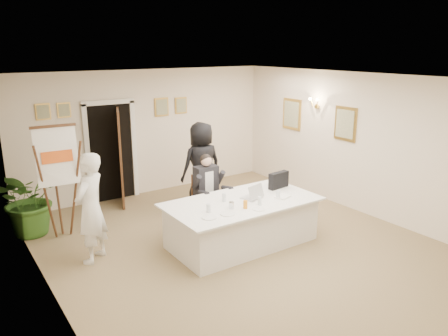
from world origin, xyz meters
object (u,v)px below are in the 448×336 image
seated_man (207,190)px  flip_chart (59,188)px  steel_jug (231,205)px  standing_woman (202,165)px  standing_man (91,208)px  paper_stack (283,197)px  potted_palm (29,198)px  conference_table (242,222)px  laptop_bag (279,180)px  oj_glass (245,205)px  laptop (252,190)px

seated_man → flip_chart: bearing=170.9°
steel_jug → standing_woman: bearing=70.5°
standing_man → steel_jug: bearing=111.7°
standing_woman → paper_stack: (0.27, -2.22, -0.11)m
flip_chart → paper_stack: (3.14, -2.24, -0.13)m
seated_man → standing_man: (-2.25, -0.22, 0.18)m
standing_man → potted_palm: bearing=-110.7°
standing_man → paper_stack: standing_man is taller
conference_table → paper_stack: bearing=-20.5°
seated_man → standing_man: bearing=-162.2°
seated_man → paper_stack: 1.48m
flip_chart → laptop_bag: (3.43, -1.80, 0.01)m
flip_chart → paper_stack: size_ratio=7.48×
seated_man → potted_palm: 3.20m
oj_glass → standing_woman: bearing=75.8°
seated_man → oj_glass: (-0.13, -1.35, 0.15)m
steel_jug → flip_chart: bearing=133.9°
seated_man → flip_chart: (-2.43, 0.95, 0.22)m
conference_table → flip_chart: bearing=141.1°
flip_chart → oj_glass: size_ratio=15.28×
standing_man → laptop: standing_man is taller
seated_man → paper_stack: size_ratio=5.22×
seated_man → standing_woman: (0.45, 0.93, 0.21)m
seated_man → standing_man: 2.27m
seated_man → potted_palm: size_ratio=1.03×
steel_jug → potted_palm: bearing=133.3°
laptop_bag → seated_man: bearing=133.2°
steel_jug → oj_glass: bearing=-30.7°
conference_table → flip_chart: flip_chart is taller
conference_table → paper_stack: (0.68, -0.25, 0.40)m
flip_chart → laptop_bag: bearing=-27.7°
potted_palm → laptop: size_ratio=3.69×
conference_table → laptop: 0.57m
conference_table → seated_man: seated_man is taller
conference_table → steel_jug: (-0.36, -0.20, 0.44)m
seated_man → standing_woman: bearing=76.6°
conference_table → steel_jug: size_ratio=23.43×
potted_palm → steel_jug: bearing=-46.7°
laptop → steel_jug: laptop is taller
laptop_bag → conference_table: bearing=-175.5°
standing_woman → paper_stack: bearing=98.8°
laptop_bag → steel_jug: 1.38m
seated_man → standing_woman: standing_woman is taller
conference_table → seated_man: 1.08m
flip_chart → steel_jug: (2.11, -2.19, -0.09)m
paper_stack → steel_jug: (-1.04, 0.06, 0.04)m
standing_man → laptop: (2.52, -0.78, 0.04)m
flip_chart → standing_woman: size_ratio=1.10×
paper_stack → laptop_bag: bearing=57.0°
conference_table → standing_woman: (0.41, 1.97, 0.51)m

